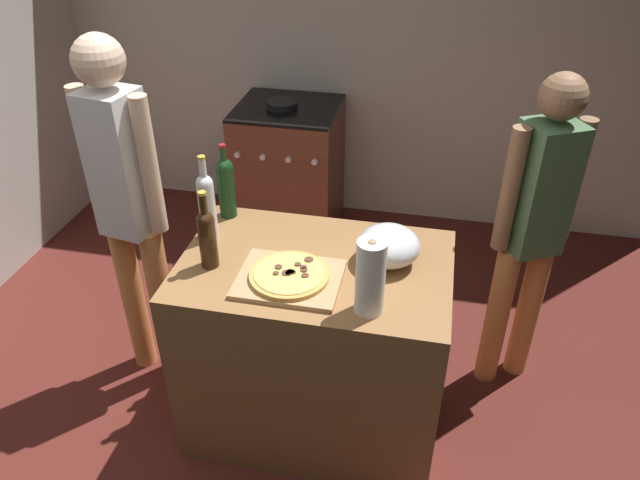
% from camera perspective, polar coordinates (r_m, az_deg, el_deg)
% --- Properties ---
extents(ground_plane, '(4.43, 3.21, 0.02)m').
position_cam_1_polar(ground_plane, '(3.54, -1.70, -7.53)').
color(ground_plane, '#511E19').
extents(kitchen_wall_rear, '(4.43, 0.10, 2.60)m').
position_cam_1_polar(kitchen_wall_rear, '(4.13, 2.57, 19.27)').
color(kitchen_wall_rear, '#BCB7AD').
rests_on(kitchen_wall_rear, ground_plane).
extents(counter, '(1.10, 0.73, 0.90)m').
position_cam_1_polar(counter, '(2.71, -0.44, -9.98)').
color(counter, olive).
rests_on(counter, ground_plane).
extents(cutting_board, '(0.40, 0.32, 0.02)m').
position_cam_1_polar(cutting_board, '(2.33, -2.94, -3.72)').
color(cutting_board, tan).
rests_on(cutting_board, counter).
extents(pizza, '(0.31, 0.31, 0.03)m').
position_cam_1_polar(pizza, '(2.32, -2.94, -3.30)').
color(pizza, tan).
rests_on(pizza, cutting_board).
extents(mixing_bowl, '(0.25, 0.25, 0.16)m').
position_cam_1_polar(mixing_bowl, '(2.41, 6.54, -0.54)').
color(mixing_bowl, '#B2B2B7').
rests_on(mixing_bowl, counter).
extents(paper_towel_roll, '(0.11, 0.11, 0.30)m').
position_cam_1_polar(paper_towel_roll, '(2.11, 4.80, -3.56)').
color(paper_towel_roll, white).
rests_on(paper_towel_roll, counter).
extents(wine_bottle_amber, '(0.07, 0.07, 0.34)m').
position_cam_1_polar(wine_bottle_amber, '(2.38, -10.68, 0.42)').
color(wine_bottle_amber, '#331E0F').
rests_on(wine_bottle_amber, counter).
extents(wine_bottle_dark, '(0.08, 0.08, 0.35)m').
position_cam_1_polar(wine_bottle_dark, '(2.70, -8.92, 5.18)').
color(wine_bottle_dark, '#143819').
rests_on(wine_bottle_dark, counter).
extents(wine_bottle_clear, '(0.07, 0.07, 0.38)m').
position_cam_1_polar(wine_bottle_clear, '(2.55, -10.71, 3.46)').
color(wine_bottle_clear, silver).
rests_on(wine_bottle_clear, counter).
extents(stove, '(0.66, 0.63, 0.95)m').
position_cam_1_polar(stove, '(4.12, -2.94, 6.67)').
color(stove, brown).
rests_on(stove, ground_plane).
extents(person_in_stripes, '(0.38, 0.23, 1.73)m').
position_cam_1_polar(person_in_stripes, '(2.78, -17.85, 3.57)').
color(person_in_stripes, '#D88C4C').
rests_on(person_in_stripes, ground_plane).
extents(person_in_red, '(0.35, 0.28, 1.59)m').
position_cam_1_polar(person_in_red, '(2.81, 19.61, 1.46)').
color(person_in_red, '#D88C4C').
rests_on(person_in_red, ground_plane).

